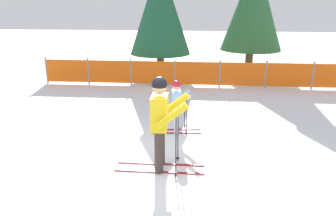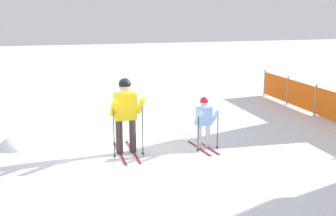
% 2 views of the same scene
% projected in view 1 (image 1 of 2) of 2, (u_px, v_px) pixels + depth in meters
% --- Properties ---
extents(ground_plane, '(60.00, 60.00, 0.00)m').
position_uv_depth(ground_plane, '(160.00, 174.00, 5.91)').
color(ground_plane, white).
extents(skier_adult, '(1.66, 0.74, 1.75)m').
position_uv_depth(skier_adult, '(161.00, 116.00, 5.77)').
color(skier_adult, maroon).
rests_on(skier_adult, ground_plane).
extents(skier_child, '(1.20, 0.58, 1.25)m').
position_uv_depth(skier_child, '(177.00, 102.00, 7.59)').
color(skier_child, maroon).
rests_on(skier_child, ground_plane).
extents(safety_fence, '(11.34, 0.25, 0.99)m').
position_uv_depth(safety_fence, '(197.00, 73.00, 11.78)').
color(safety_fence, gray).
rests_on(safety_fence, ground_plane).
extents(conifer_far, '(2.41, 2.41, 4.48)m').
position_uv_depth(conifer_far, '(160.00, 7.00, 12.70)').
color(conifer_far, '#4C3823').
rests_on(conifer_far, ground_plane).
extents(conifer_near, '(2.54, 2.54, 4.72)m').
position_uv_depth(conifer_near, '(253.00, 3.00, 13.37)').
color(conifer_near, '#4C3823').
rests_on(conifer_near, ground_plane).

